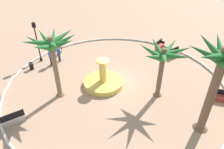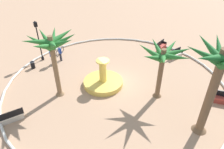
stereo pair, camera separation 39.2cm
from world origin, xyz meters
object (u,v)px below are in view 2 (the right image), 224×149
Objects in this scene: palm_tree_near_fountain at (219,71)px; person_cyclist_photo at (52,56)px; bicycle_red_frame at (60,51)px; trash_bin at (33,65)px; palm_tree_mid_plaza at (163,58)px; bench_east at (176,55)px; palm_tree_by_curb at (52,47)px; bench_southeast at (12,117)px; bench_north at (161,47)px; person_cyclist_helmet at (60,53)px; lamppost at (38,38)px; fountain at (103,81)px; bench_west at (221,99)px.

palm_tree_near_fountain is 3.77× the size of person_cyclist_photo.
person_cyclist_photo reaches higher than bicycle_red_frame.
palm_tree_mid_plaza is at bearing 129.36° from trash_bin.
palm_tree_by_curb is at bearing -1.11° from bench_east.
bench_southeast is (3.86, 1.18, -4.06)m from palm_tree_by_curb.
bicycle_red_frame is at bearing -155.73° from trash_bin.
palm_tree_near_fountain is 12.92m from bench_north.
palm_tree_mid_plaza is at bearing 46.57° from bench_north.
person_cyclist_helmet is (5.03, -13.93, -3.84)m from palm_tree_near_fountain.
person_cyclist_photo is at bearing 113.94° from lamppost.
fountain is 0.63× the size of palm_tree_by_curb.
bench_southeast is at bearing 62.01° from lamppost.
palm_tree_near_fountain is 16.57m from trash_bin.
bicycle_red_frame is at bearing -67.47° from palm_tree_mid_plaza.
palm_tree_mid_plaza is (-6.90, 4.26, -0.82)m from palm_tree_by_curb.
palm_tree_mid_plaza is 11.37m from person_cyclist_photo.
lamppost is (12.65, -4.49, 2.18)m from bench_north.
person_cyclist_photo is at bearing -51.91° from bench_west.
palm_tree_mid_plaza is at bearing 33.58° from bench_east.
bench_southeast is at bearing -34.03° from palm_tree_near_fountain.
lamppost is (10.44, -13.98, 2.18)m from bench_west.
bench_west is (-3.80, 3.14, -3.23)m from palm_tree_mid_plaza.
trash_bin is at bearing -13.29° from bench_north.
trash_bin is at bearing -51.56° from fountain.
palm_tree_near_fountain is 3.84× the size of person_cyclist_helmet.
fountain is 2.12× the size of bench_east.
bench_east is 15.03m from trash_bin.
palm_tree_mid_plaza is at bearing 122.60° from person_cyclist_photo.
lamppost is 2.58× the size of person_cyclist_helmet.
bicycle_red_frame is 0.76× the size of person_cyclist_photo.
palm_tree_near_fountain is at bearing 106.91° from bicycle_red_frame.
palm_tree_by_curb reaches higher than person_cyclist_photo.
fountain is 2.08× the size of person_cyclist_helmet.
palm_tree_by_curb is at bearing 71.57° from bicycle_red_frame.
bench_north is at bearing -103.09° from bench_west.
bench_east is 7.49m from bench_west.
palm_tree_near_fountain is 15.30m from person_cyclist_helmet.
lamppost is 5.91× the size of trash_bin.
bench_southeast reaches higher than bicycle_red_frame.
bench_east is 13.14m from person_cyclist_photo.
bench_north is at bearing -170.81° from palm_tree_by_curb.
bench_east is at bearing 156.12° from person_cyclist_photo.
palm_tree_near_fountain is at bearing 53.96° from bench_east.
bench_north is (-5.96, -10.57, -4.43)m from palm_tree_near_fountain.
bench_north is (-6.01, -6.35, -3.23)m from palm_tree_mid_plaza.
lamppost reaches higher than person_cyclist_photo.
palm_tree_mid_plaza reaches higher than bicycle_red_frame.
bench_southeast is 1.25× the size of bicycle_red_frame.
bench_west and bench_southeast have the same top height.
palm_tree_mid_plaza is (-3.14, 3.63, 3.24)m from fountain.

